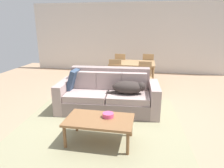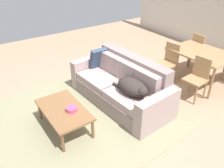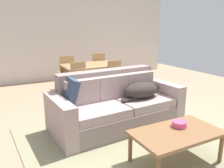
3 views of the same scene
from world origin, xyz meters
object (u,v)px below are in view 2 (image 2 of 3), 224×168
at_px(couch, 122,86).
at_px(dining_chair_near_right, 197,76).
at_px(dining_chair_far_left, 200,50).
at_px(dog_on_left_cushion, 133,87).
at_px(dining_chair_near_left, 169,61).
at_px(bowl_on_coffee_table, 72,109).
at_px(throw_pillow_by_left_arm, 100,58).
at_px(coffee_table, 64,111).
at_px(dining_table, 202,54).

height_order(couch, dining_chair_near_right, couch).
bearing_deg(dining_chair_far_left, dining_chair_near_right, 131.80).
xyz_separation_m(dog_on_left_cushion, dining_chair_near_left, (-0.57, 1.54, -0.10)).
bearing_deg(dining_chair_near_right, dog_on_left_cushion, -106.39).
xyz_separation_m(bowl_on_coffee_table, dining_chair_near_left, (-0.34, 2.67, 0.04)).
distance_m(dog_on_left_cushion, throw_pillow_by_left_arm, 1.28).
xyz_separation_m(throw_pillow_by_left_arm, bowl_on_coffee_table, (1.05, -1.24, -0.22)).
xyz_separation_m(couch, dining_chair_near_right, (0.77, 1.35, 0.14)).
xyz_separation_m(dog_on_left_cushion, throw_pillow_by_left_arm, (-1.27, 0.11, 0.08)).
xyz_separation_m(dog_on_left_cushion, bowl_on_coffee_table, (-0.22, -1.13, -0.14)).
distance_m(bowl_on_coffee_table, dining_chair_near_right, 2.64).
bearing_deg(dining_chair_near_left, throw_pillow_by_left_arm, -123.66).
relative_size(couch, throw_pillow_by_left_arm, 4.75).
bearing_deg(dog_on_left_cushion, coffee_table, -109.55).
bearing_deg(bowl_on_coffee_table, couch, 101.16).
bearing_deg(bowl_on_coffee_table, dining_chair_near_left, 97.36).
height_order(dining_table, dining_chair_near_left, dining_chair_near_left).
relative_size(bowl_on_coffee_table, dining_chair_near_left, 0.20).
relative_size(dining_table, dining_chair_far_left, 1.46).
relative_size(couch, bowl_on_coffee_table, 12.26).
distance_m(dog_on_left_cushion, bowl_on_coffee_table, 1.16).
bearing_deg(dining_table, dog_on_left_cushion, -87.11).
height_order(throw_pillow_by_left_arm, dining_chair_far_left, dining_chair_far_left).
bearing_deg(bowl_on_coffee_table, dining_table, 87.96).
height_order(dog_on_left_cushion, throw_pillow_by_left_arm, throw_pillow_by_left_arm).
xyz_separation_m(coffee_table, dining_table, (0.24, 3.31, 0.31)).
bearing_deg(dining_chair_far_left, dining_chair_near_left, 95.90).
relative_size(throw_pillow_by_left_arm, bowl_on_coffee_table, 2.58).
xyz_separation_m(dining_chair_near_left, dining_chair_far_left, (0.01, 1.13, 0.02)).
relative_size(throw_pillow_by_left_arm, dining_chair_near_left, 0.53).
bearing_deg(bowl_on_coffee_table, dog_on_left_cushion, 78.94).
bearing_deg(throw_pillow_by_left_arm, couch, 0.02).
bearing_deg(dining_chair_near_left, coffee_table, -92.76).
distance_m(bowl_on_coffee_table, dining_table, 3.23).
bearing_deg(couch, dog_on_left_cushion, -17.45).
bearing_deg(dining_chair_near_right, dining_table, 118.01).
height_order(couch, throw_pillow_by_left_arm, couch).
distance_m(dog_on_left_cushion, dining_chair_far_left, 2.73).
height_order(couch, dining_chair_near_left, couch).
distance_m(couch, throw_pillow_by_left_arm, 0.87).
xyz_separation_m(throw_pillow_by_left_arm, dining_chair_near_right, (1.57, 1.35, -0.18)).
xyz_separation_m(dog_on_left_cushion, coffee_table, (-0.35, -1.22, -0.22)).
bearing_deg(coffee_table, throw_pillow_by_left_arm, 124.81).
bearing_deg(dining_table, throw_pillow_by_left_arm, -120.54).
xyz_separation_m(dining_chair_near_right, dining_chair_far_left, (-0.85, 1.21, 0.03)).
distance_m(couch, dining_chair_near_right, 1.56).
height_order(dog_on_left_cushion, dining_chair_far_left, dining_chair_far_left).
height_order(dining_chair_near_left, dining_chair_near_right, dining_chair_near_left).
relative_size(dog_on_left_cushion, dining_chair_near_left, 0.91).
relative_size(bowl_on_coffee_table, dining_chair_near_right, 0.21).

